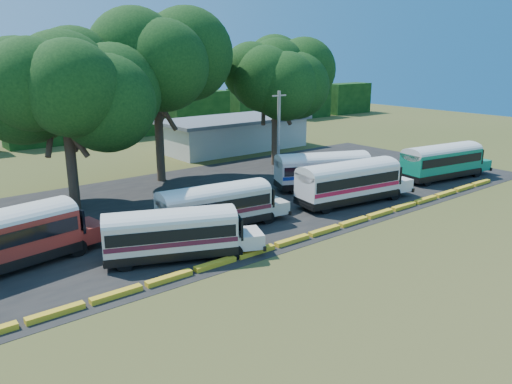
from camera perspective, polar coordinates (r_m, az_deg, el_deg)
ground at (r=30.97m, az=3.35°, el=-6.97°), size 160.00×160.00×0.00m
asphalt_strip at (r=40.64m, az=-6.94°, el=-1.50°), size 64.00×24.00×0.02m
curb at (r=31.61m, az=2.14°, el=-6.18°), size 53.70×0.45×0.30m
terminal_building at (r=64.05m, az=-2.56°, el=6.72°), size 19.00×9.00×4.00m
treeline_backdrop at (r=72.36m, az=-23.08°, el=7.30°), size 130.00×4.00×6.00m
bus_cream_west at (r=29.78m, az=-9.37°, el=-4.49°), size 9.56×5.82×3.10m
bus_cream_east at (r=34.65m, az=-4.45°, el=-1.37°), size 9.87×3.62×3.17m
bus_white_red at (r=40.97m, az=10.73°, el=1.36°), size 11.01×4.13×3.53m
bus_white_blue at (r=45.19m, az=7.83°, el=2.68°), size 10.33×6.37×3.35m
bus_teal at (r=51.51m, az=20.62°, el=3.50°), size 10.74×4.10×3.44m
tree_west at (r=40.24m, az=-21.16°, el=11.49°), size 10.45×10.45×13.58m
tree_center at (r=47.61m, az=-11.42°, el=14.34°), size 11.61×11.61×15.39m
tree_east at (r=54.03m, az=2.29°, el=13.64°), size 9.11×9.11×13.47m
utility_pole at (r=46.66m, az=2.60°, el=6.35°), size 1.60×0.30×8.58m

